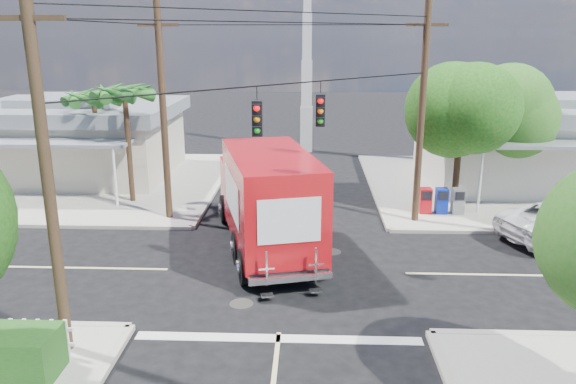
{
  "coord_description": "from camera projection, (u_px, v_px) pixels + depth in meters",
  "views": [
    {
      "loc": [
        0.78,
        -17.34,
        7.69
      ],
      "look_at": [
        0.0,
        2.0,
        2.2
      ],
      "focal_mm": 35.0,
      "sensor_mm": 36.0,
      "label": 1
    }
  ],
  "objects": [
    {
      "name": "ground",
      "position": [
        286.0,
        271.0,
        18.79
      ],
      "size": [
        120.0,
        120.0,
        0.0
      ],
      "primitive_type": "plane",
      "color": "black",
      "rests_on": "ground"
    },
    {
      "name": "sidewalk_ne",
      "position": [
        506.0,
        187.0,
        28.81
      ],
      "size": [
        14.12,
        14.12,
        0.14
      ],
      "color": "#A8A297",
      "rests_on": "ground"
    },
    {
      "name": "sidewalk_nw",
      "position": [
        90.0,
        183.0,
        29.66
      ],
      "size": [
        14.12,
        14.12,
        0.14
      ],
      "color": "#A8A297",
      "rests_on": "ground"
    },
    {
      "name": "road_markings",
      "position": [
        283.0,
        291.0,
        17.38
      ],
      "size": [
        32.0,
        32.0,
        0.01
      ],
      "color": "beige",
      "rests_on": "ground"
    },
    {
      "name": "building_ne",
      "position": [
        535.0,
        140.0,
        29.17
      ],
      "size": [
        11.8,
        10.2,
        4.5
      ],
      "color": "silver",
      "rests_on": "sidewalk_ne"
    },
    {
      "name": "building_nw",
      "position": [
        77.0,
        137.0,
        30.64
      ],
      "size": [
        10.8,
        10.2,
        4.3
      ],
      "color": "beige",
      "rests_on": "sidewalk_nw"
    },
    {
      "name": "radio_tower",
      "position": [
        307.0,
        66.0,
        36.46
      ],
      "size": [
        0.8,
        0.8,
        17.0
      ],
      "color": "silver",
      "rests_on": "ground"
    },
    {
      "name": "tree_ne_front",
      "position": [
        463.0,
        105.0,
        23.71
      ],
      "size": [
        4.21,
        4.14,
        6.66
      ],
      "color": "#422D1C",
      "rests_on": "sidewalk_ne"
    },
    {
      "name": "tree_ne_back",
      "position": [
        506.0,
        112.0,
        25.88
      ],
      "size": [
        3.77,
        3.66,
        5.82
      ],
      "color": "#422D1C",
      "rests_on": "sidewalk_ne"
    },
    {
      "name": "palm_nw_front",
      "position": [
        125.0,
        95.0,
        24.92
      ],
      "size": [
        3.01,
        3.08,
        5.59
      ],
      "color": "#422D1C",
      "rests_on": "sidewalk_nw"
    },
    {
      "name": "palm_nw_back",
      "position": [
        94.0,
        99.0,
        26.54
      ],
      "size": [
        3.01,
        3.08,
        5.19
      ],
      "color": "#422D1C",
      "rests_on": "sidewalk_nw"
    },
    {
      "name": "utility_poles",
      "position": [
        241.0,
        125.0,
        19.12
      ],
      "size": [
        12.0,
        10.68,
        9.0
      ],
      "color": "#473321",
      "rests_on": "ground"
    },
    {
      "name": "vending_boxes",
      "position": [
        442.0,
        201.0,
        24.31
      ],
      "size": [
        1.9,
        0.5,
        1.1
      ],
      "color": "#B00C15",
      "rests_on": "sidewalk_ne"
    },
    {
      "name": "delivery_truck",
      "position": [
        267.0,
        199.0,
        20.35
      ],
      "size": [
        4.59,
        9.0,
        3.74
      ],
      "color": "black",
      "rests_on": "ground"
    },
    {
      "name": "parked_car",
      "position": [
        571.0,
        221.0,
        21.34
      ],
      "size": [
        6.2,
        4.47,
        1.57
      ],
      "primitive_type": "imported",
      "rotation": [
        0.0,
        0.0,
        1.94
      ],
      "color": "silver",
      "rests_on": "ground"
    }
  ]
}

